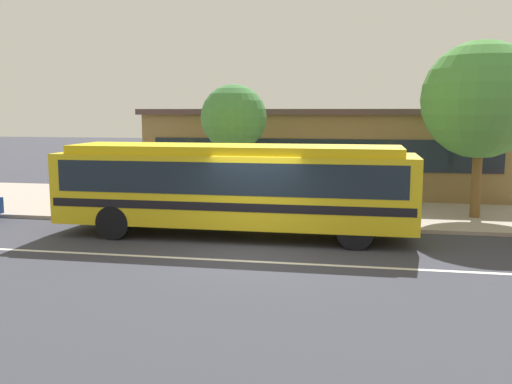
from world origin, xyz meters
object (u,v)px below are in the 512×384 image
at_px(bus_stop_sign, 370,177).
at_px(street_tree_mid_block, 481,100).
at_px(transit_bus, 235,184).
at_px(pedestrian_waiting_near_sign, 205,187).
at_px(street_tree_near_stop, 234,119).

height_order(bus_stop_sign, street_tree_mid_block, street_tree_mid_block).
relative_size(transit_bus, bus_stop_sign, 4.43).
relative_size(pedestrian_waiting_near_sign, bus_stop_sign, 0.71).
bearing_deg(bus_stop_sign, transit_bus, -154.60).
xyz_separation_m(pedestrian_waiting_near_sign, street_tree_mid_block, (9.18, 1.37, 2.98)).
distance_m(pedestrian_waiting_near_sign, bus_stop_sign, 5.64).
distance_m(bus_stop_sign, street_tree_mid_block, 4.78).
bearing_deg(pedestrian_waiting_near_sign, bus_stop_sign, -6.34).
distance_m(bus_stop_sign, street_tree_near_stop, 5.77).
xyz_separation_m(transit_bus, street_tree_mid_block, (7.57, 3.88, 2.50)).
xyz_separation_m(transit_bus, street_tree_near_stop, (-0.98, 4.27, 1.85)).
xyz_separation_m(pedestrian_waiting_near_sign, street_tree_near_stop, (0.64, 1.76, 2.33)).
distance_m(street_tree_near_stop, street_tree_mid_block, 8.58).
xyz_separation_m(bus_stop_sign, street_tree_mid_block, (3.60, 1.99, 2.43)).
xyz_separation_m(transit_bus, bus_stop_sign, (3.97, 1.89, 0.07)).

